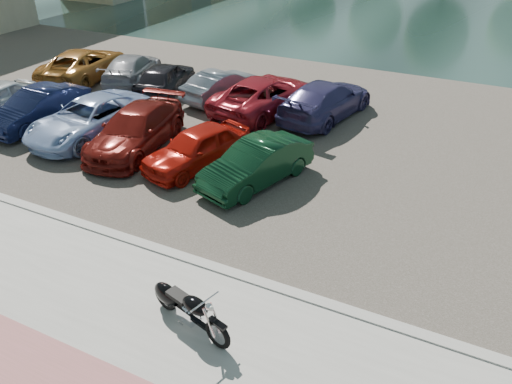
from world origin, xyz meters
TOP-DOWN VIEW (x-y plane):
  - ground at (0.00, 0.00)m, footprint 200.00×200.00m
  - promenade at (0.00, -1.00)m, footprint 60.00×6.00m
  - kerb at (0.00, 2.00)m, footprint 60.00×0.30m
  - parking_lot at (0.00, 11.00)m, footprint 60.00×18.00m
  - river at (0.00, 40.00)m, footprint 120.00×40.00m
  - motorcycle at (0.26, 0.13)m, footprint 2.28×0.96m
  - car_1 at (-10.93, 6.78)m, footprint 1.74×4.48m
  - car_2 at (-8.37, 6.86)m, footprint 2.85×5.39m
  - car_3 at (-6.12, 6.77)m, footprint 2.74×5.28m
  - car_4 at (-3.36, 6.54)m, footprint 2.78×4.39m
  - car_5 at (-1.06, 6.40)m, footprint 2.64×4.40m
  - car_6 at (-13.43, 12.07)m, footprint 3.46×5.79m
  - car_7 at (-11.01, 12.77)m, footprint 3.31×5.02m
  - car_8 at (-8.60, 12.16)m, footprint 2.54×4.50m
  - car_9 at (-5.83, 12.57)m, footprint 2.25×4.22m
  - car_10 at (-3.44, 12.06)m, footprint 3.44×5.81m
  - car_11 at (-0.91, 12.61)m, footprint 3.06×5.55m

SIDE VIEW (x-z plane):
  - ground at x=0.00m, z-range 0.00..0.00m
  - river at x=0.00m, z-range 0.00..0.00m
  - parking_lot at x=0.00m, z-range 0.00..0.04m
  - promenade at x=0.00m, z-range 0.00..0.10m
  - kerb at x=0.00m, z-range 0.00..0.14m
  - motorcycle at x=0.26m, z-range 0.04..1.09m
  - car_9 at x=-5.83m, z-range 0.04..1.36m
  - car_7 at x=-11.01m, z-range 0.04..1.39m
  - car_5 at x=-1.06m, z-range 0.04..1.41m
  - car_4 at x=-3.36m, z-range 0.04..1.43m
  - car_8 at x=-8.60m, z-range 0.04..1.48m
  - car_2 at x=-8.37m, z-range 0.04..1.49m
  - car_1 at x=-10.93m, z-range 0.04..1.50m
  - car_3 at x=-6.12m, z-range 0.04..1.50m
  - car_6 at x=-13.43m, z-range 0.04..1.55m
  - car_10 at x=-3.44m, z-range 0.04..1.55m
  - car_11 at x=-0.91m, z-range 0.04..1.56m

